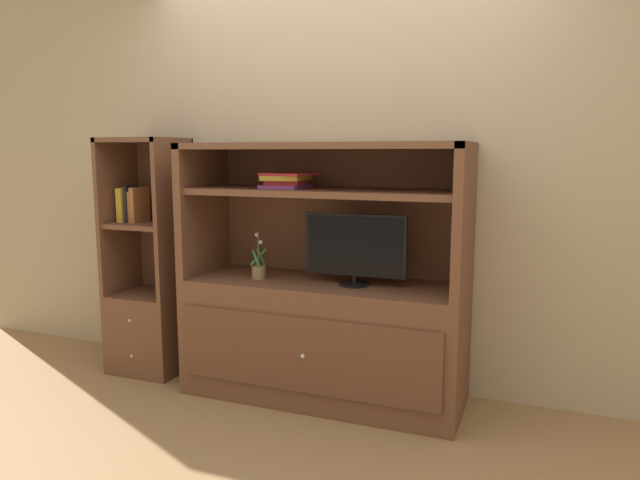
# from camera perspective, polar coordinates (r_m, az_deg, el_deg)

# --- Properties ---
(ground_plane) EXTENTS (8.00, 8.00, 0.00)m
(ground_plane) POSITION_cam_1_polar(r_m,az_deg,el_deg) (3.25, -2.35, -17.65)
(ground_plane) COLOR #99754C
(painted_rear_wall) EXTENTS (6.00, 0.10, 2.80)m
(painted_rear_wall) POSITION_cam_1_polar(r_m,az_deg,el_deg) (3.61, 2.32, 8.03)
(painted_rear_wall) COLOR tan
(painted_rear_wall) RESTS_ON ground_plane
(media_console) EXTENTS (1.63, 0.60, 1.49)m
(media_console) POSITION_cam_1_polar(r_m,az_deg,el_deg) (3.42, 0.33, -7.40)
(media_console) COLOR brown
(media_console) RESTS_ON ground_plane
(tv_monitor) EXTENTS (0.59, 0.17, 0.40)m
(tv_monitor) POSITION_cam_1_polar(r_m,az_deg,el_deg) (3.24, 3.43, -0.75)
(tv_monitor) COLOR black
(tv_monitor) RESTS_ON media_console
(potted_plant) EXTENTS (0.10, 0.09, 0.27)m
(potted_plant) POSITION_cam_1_polar(r_m,az_deg,el_deg) (3.45, -6.05, -2.90)
(potted_plant) COLOR #8C7251
(potted_plant) RESTS_ON media_console
(magazine_stack) EXTENTS (0.29, 0.32, 0.09)m
(magazine_stack) POSITION_cam_1_polar(r_m,az_deg,el_deg) (3.38, -3.25, 5.90)
(magazine_stack) COLOR purple
(magazine_stack) RESTS_ON media_console
(bookshelf_tall) EXTENTS (0.47, 0.42, 1.53)m
(bookshelf_tall) POSITION_cam_1_polar(r_m,az_deg,el_deg) (4.01, -16.27, -5.16)
(bookshelf_tall) COLOR brown
(bookshelf_tall) RESTS_ON ground_plane
(upright_book_row) EXTENTS (0.14, 0.17, 0.23)m
(upright_book_row) POSITION_cam_1_polar(r_m,az_deg,el_deg) (3.97, -17.92, 3.30)
(upright_book_row) COLOR gold
(upright_book_row) RESTS_ON bookshelf_tall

